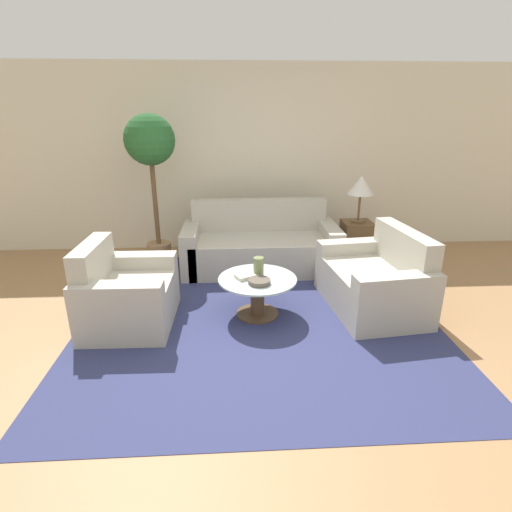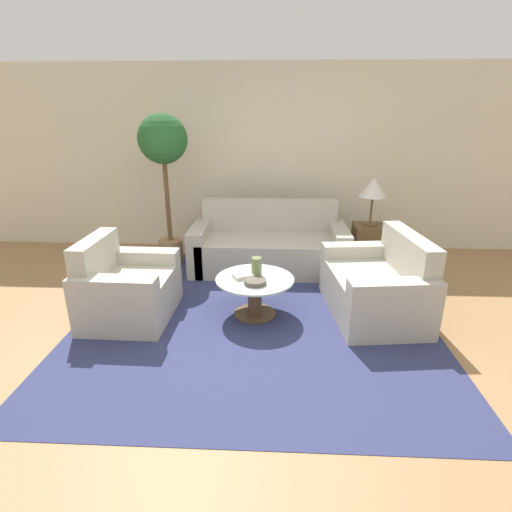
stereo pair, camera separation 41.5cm
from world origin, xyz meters
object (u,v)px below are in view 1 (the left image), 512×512
at_px(table_lamp, 361,186).
at_px(potted_plant, 151,155).
at_px(sofa_main, 260,246).
at_px(loveseat, 377,282).
at_px(bowl, 259,282).
at_px(vase, 259,267).
at_px(coffee_table, 257,291).
at_px(armchair, 124,296).
at_px(book_stack, 246,276).

height_order(table_lamp, potted_plant, potted_plant).
relative_size(sofa_main, table_lamp, 3.30).
distance_m(loveseat, bowl, 1.29).
xyz_separation_m(table_lamp, vase, (-1.39, -1.28, -0.56)).
height_order(coffee_table, vase, vase).
bearing_deg(armchair, book_stack, -84.12).
distance_m(armchair, potted_plant, 1.95).
relative_size(sofa_main, book_stack, 7.90).
relative_size(vase, book_stack, 0.78).
height_order(sofa_main, table_lamp, table_lamp).
bearing_deg(vase, loveseat, 2.28).
bearing_deg(loveseat, sofa_main, -143.31).
bearing_deg(loveseat, book_stack, -92.89).
distance_m(loveseat, coffee_table, 1.28).
bearing_deg(book_stack, loveseat, -24.21).
bearing_deg(sofa_main, vase, -94.65).
bearing_deg(vase, potted_plant, 131.25).
distance_m(table_lamp, potted_plant, 2.67).
distance_m(sofa_main, bowl, 1.48).
xyz_separation_m(loveseat, book_stack, (-1.38, -0.09, 0.14)).
bearing_deg(vase, table_lamp, 42.58).
xyz_separation_m(armchair, coffee_table, (1.31, 0.08, -0.02)).
bearing_deg(armchair, vase, -82.96).
bearing_deg(vase, bowl, -91.66).
relative_size(sofa_main, potted_plant, 1.02).
height_order(table_lamp, vase, table_lamp).
xyz_separation_m(loveseat, bowl, (-1.26, -0.24, 0.15)).
distance_m(sofa_main, coffee_table, 1.34).
height_order(sofa_main, coffee_table, sofa_main).
bearing_deg(book_stack, bowl, -80.20).
bearing_deg(bowl, armchair, 177.62).
xyz_separation_m(sofa_main, coffee_table, (-0.12, -1.33, -0.02)).
relative_size(armchair, potted_plant, 0.50).
xyz_separation_m(loveseat, vase, (-1.26, -0.05, 0.22)).
distance_m(loveseat, vase, 1.28).
height_order(sofa_main, armchair, sofa_main).
relative_size(loveseat, bowl, 6.07).
bearing_deg(loveseat, vase, -94.23).
height_order(bowl, book_stack, bowl).
relative_size(sofa_main, armchair, 2.05).
xyz_separation_m(loveseat, potted_plant, (-2.50, 1.37, 1.18)).
distance_m(sofa_main, book_stack, 1.34).
distance_m(table_lamp, vase, 1.97).
xyz_separation_m(sofa_main, loveseat, (1.15, -1.23, 0.00)).
relative_size(potted_plant, vase, 9.90).
distance_m(coffee_table, vase, 0.25).
height_order(potted_plant, book_stack, potted_plant).
distance_m(potted_plant, book_stack, 2.11).
xyz_separation_m(vase, book_stack, (-0.13, -0.04, -0.08)).
relative_size(loveseat, coffee_table, 1.66).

